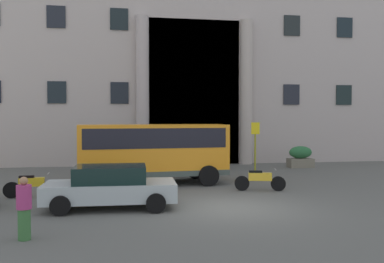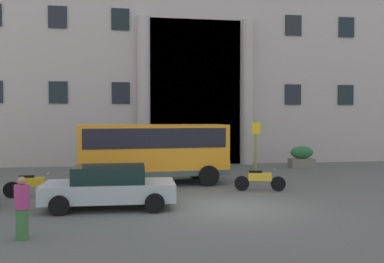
{
  "view_description": "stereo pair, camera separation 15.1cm",
  "coord_description": "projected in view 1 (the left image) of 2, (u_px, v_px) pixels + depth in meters",
  "views": [
    {
      "loc": [
        -3.51,
        -13.41,
        2.97
      ],
      "look_at": [
        -0.61,
        4.35,
        2.38
      ],
      "focal_mm": 39.56,
      "sensor_mm": 36.0,
      "label": 1
    },
    {
      "loc": [
        -3.36,
        -13.43,
        2.97
      ],
      "look_at": [
        -0.61,
        4.35,
        2.38
      ],
      "focal_mm": 39.56,
      "sensor_mm": 36.0,
      "label": 2
    }
  ],
  "objects": [
    {
      "name": "pedestrian_man_crossing",
      "position": [
        24.0,
        208.0,
        10.24
      ],
      "size": [
        0.36,
        0.36,
        1.54
      ],
      "rotation": [
        0.0,
        0.0,
        1.79
      ],
      "color": "#366935",
      "rests_on": "ground_plane"
    },
    {
      "name": "motorcycle_far_end",
      "position": [
        259.0,
        180.0,
        17.14
      ],
      "size": [
        2.03,
        0.71,
        0.89
      ],
      "rotation": [
        0.0,
        0.0,
        -0.23
      ],
      "color": "black",
      "rests_on": "ground_plane"
    },
    {
      "name": "hedge_planter_far_east",
      "position": [
        144.0,
        159.0,
        23.55
      ],
      "size": [
        1.9,
        0.85,
        1.35
      ],
      "color": "gray",
      "rests_on": "ground_plane"
    },
    {
      "name": "ground_plane",
      "position": [
        231.0,
        210.0,
        13.89
      ],
      "size": [
        80.0,
        64.0,
        0.12
      ],
      "primitive_type": "cube",
      "color": "#565650"
    },
    {
      "name": "hedge_planter_entrance_right",
      "position": [
        210.0,
        160.0,
        24.08
      ],
      "size": [
        2.14,
        0.8,
        1.2
      ],
      "color": "slate",
      "rests_on": "ground_plane"
    },
    {
      "name": "hedge_planter_west",
      "position": [
        300.0,
        157.0,
        25.21
      ],
      "size": [
        1.46,
        0.8,
        1.28
      ],
      "color": "#726B59",
      "rests_on": "ground_plane"
    },
    {
      "name": "orange_minibus",
      "position": [
        153.0,
        148.0,
        18.91
      ],
      "size": [
        6.67,
        3.11,
        2.66
      ],
      "rotation": [
        0.0,
        0.0,
        0.09
      ],
      "color": "orange",
      "rests_on": "ground_plane"
    },
    {
      "name": "bus_stop_sign",
      "position": [
        255.0,
        143.0,
        21.63
      ],
      "size": [
        0.44,
        0.08,
        2.73
      ],
      "color": "#959A15",
      "rests_on": "ground_plane"
    },
    {
      "name": "motorcycle_near_kerb",
      "position": [
        31.0,
        185.0,
        15.7
      ],
      "size": [
        2.02,
        0.55,
        0.89
      ],
      "rotation": [
        0.0,
        0.0,
        0.04
      ],
      "color": "black",
      "rests_on": "ground_plane"
    },
    {
      "name": "office_building_facade",
      "position": [
        171.0,
        19.0,
        30.8
      ],
      "size": [
        37.1,
        9.65,
        20.43
      ],
      "color": "#B0A49C",
      "rests_on": "ground_plane"
    },
    {
      "name": "parked_hatchback_near",
      "position": [
        110.0,
        186.0,
        13.85
      ],
      "size": [
        4.29,
        2.12,
        1.39
      ],
      "rotation": [
        0.0,
        0.0,
        -0.03
      ],
      "color": "#ADB8B8",
      "rests_on": "ground_plane"
    }
  ]
}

